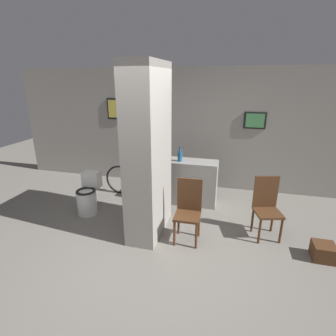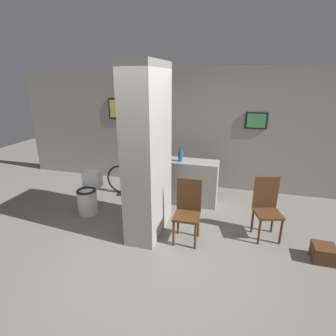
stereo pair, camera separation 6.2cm
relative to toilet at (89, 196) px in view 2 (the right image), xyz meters
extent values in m
plane|color=slate|center=(1.39, -0.81, -0.32)|extent=(14.00, 14.00, 0.00)
cube|color=gray|center=(1.39, 1.82, 0.98)|extent=(8.00, 0.06, 2.60)
cube|color=black|center=(-0.21, 1.77, 1.38)|extent=(0.36, 0.02, 0.48)
cube|color=#E0CC4C|center=(-0.21, 1.76, 1.38)|extent=(0.30, 0.01, 0.39)
cube|color=black|center=(2.89, 1.77, 1.23)|extent=(0.44, 0.02, 0.34)
cube|color=#4C9959|center=(2.89, 1.76, 1.23)|extent=(0.36, 0.01, 0.28)
cube|color=gray|center=(1.28, -0.27, 0.98)|extent=(0.44, 1.09, 2.60)
cylinder|color=#593319|center=(1.04, -0.48, 1.23)|extent=(0.03, 0.40, 0.40)
cylinder|color=red|center=(1.03, -0.48, 1.23)|extent=(0.01, 0.07, 0.07)
cube|color=gray|center=(1.68, 0.88, 0.11)|extent=(1.14, 0.44, 0.87)
cylinder|color=white|center=(0.00, -0.06, -0.11)|extent=(0.35, 0.35, 0.44)
torus|color=black|center=(0.00, -0.06, 0.12)|extent=(0.34, 0.34, 0.04)
cube|color=white|center=(0.00, 0.18, 0.26)|extent=(0.32, 0.20, 0.30)
cylinder|color=#4C2D19|center=(1.76, -0.61, -0.12)|extent=(0.04, 0.04, 0.41)
cylinder|color=#4C2D19|center=(2.09, -0.60, -0.12)|extent=(0.04, 0.04, 0.41)
cylinder|color=#4C2D19|center=(1.76, -0.29, -0.12)|extent=(0.04, 0.04, 0.41)
cylinder|color=#4C2D19|center=(2.08, -0.28, -0.12)|extent=(0.04, 0.04, 0.41)
cube|color=#4C2D19|center=(1.92, -0.44, 0.10)|extent=(0.38, 0.38, 0.04)
cube|color=#4C2D19|center=(1.92, -0.27, 0.38)|extent=(0.38, 0.04, 0.51)
cylinder|color=#4C2D19|center=(2.98, -0.24, -0.12)|extent=(0.04, 0.04, 0.41)
cylinder|color=#4C2D19|center=(3.29, -0.15, -0.12)|extent=(0.04, 0.04, 0.41)
cylinder|color=#4C2D19|center=(2.89, 0.07, -0.12)|extent=(0.04, 0.04, 0.41)
cylinder|color=#4C2D19|center=(3.20, 0.16, -0.12)|extent=(0.04, 0.04, 0.41)
cube|color=#4C2D19|center=(3.09, -0.04, 0.10)|extent=(0.47, 0.47, 0.04)
cube|color=#4C2D19|center=(3.05, 0.12, 0.38)|extent=(0.37, 0.13, 0.51)
torus|color=black|center=(0.21, 0.92, -0.01)|extent=(0.63, 0.04, 0.63)
torus|color=black|center=(1.19, 0.92, -0.01)|extent=(0.63, 0.04, 0.63)
cylinder|color=black|center=(0.70, 0.92, 0.16)|extent=(0.89, 0.04, 0.04)
cylinder|color=black|center=(0.46, 0.92, 0.16)|extent=(0.03, 0.03, 0.33)
cylinder|color=black|center=(1.14, 0.92, 0.16)|extent=(0.03, 0.03, 0.30)
cube|color=black|center=(0.46, 0.92, 0.34)|extent=(0.16, 0.06, 0.04)
cylinder|color=#262626|center=(1.14, 0.92, 0.30)|extent=(0.03, 0.42, 0.03)
cylinder|color=#19598C|center=(1.53, 0.82, 0.64)|extent=(0.09, 0.09, 0.18)
cylinder|color=#19598C|center=(1.53, 0.82, 0.77)|extent=(0.03, 0.03, 0.08)
sphere|color=#333333|center=(1.53, 0.82, 0.82)|extent=(0.04, 0.04, 0.04)
cube|color=#4C2D19|center=(3.81, -0.40, -0.21)|extent=(0.28, 0.28, 0.23)
camera|label=1|loc=(2.50, -3.86, 2.04)|focal=28.00mm
camera|label=2|loc=(2.56, -3.84, 2.04)|focal=28.00mm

